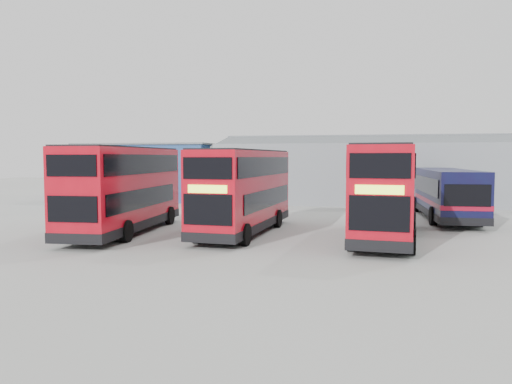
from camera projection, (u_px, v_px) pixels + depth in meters
name	position (u px, v px, depth m)	size (l,w,h in m)	color
ground_plane	(262.00, 231.00, 26.33)	(120.00, 120.00, 0.00)	#969691
office_block	(154.00, 171.00, 46.63)	(12.30, 8.32, 5.12)	navy
maintenance_shed	(396.00, 172.00, 43.99)	(30.50, 12.00, 5.89)	gray
double_decker_left	(124.00, 190.00, 25.48)	(3.18, 10.59, 4.42)	#B90A19
double_decker_centre	(244.00, 192.00, 25.48)	(3.16, 10.27, 4.28)	#B90A19
double_decker_right	(387.00, 193.00, 23.62)	(3.54, 10.71, 4.45)	#B90A19
single_decker_blue	(445.00, 194.00, 31.39)	(3.10, 11.64, 3.13)	black
panel_van	(123.00, 190.00, 42.60)	(2.43, 4.76, 2.00)	silver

